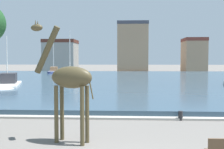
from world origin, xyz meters
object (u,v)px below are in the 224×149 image
Objects in this scene: sailboat_white at (8,85)px; sailboat_navy at (54,72)px; sailboat_teal at (70,75)px; giraffe_statue at (68,80)px; mooring_bollard at (181,116)px.

sailboat_navy reaches higher than sailboat_white.
sailboat_navy is at bearing 117.37° from sailboat_teal.
sailboat_teal is 1.08× the size of sailboat_navy.
mooring_bollard is (5.18, 4.15, -2.23)m from giraffe_statue.
giraffe_statue reaches higher than mooring_bollard.
sailboat_white is 27.74m from sailboat_navy.
sailboat_white is 21.00m from mooring_bollard.
giraffe_statue is at bearing -78.52° from sailboat_teal.
giraffe_statue is 9.71× the size of mooring_bollard.
giraffe_statue is 47.62m from sailboat_navy.
sailboat_white reaches higher than mooring_bollard.
mooring_bollard is (12.26, -30.73, -0.35)m from sailboat_teal.
giraffe_statue is 0.62× the size of sailboat_navy.
sailboat_white is 17.00m from sailboat_teal.
sailboat_teal reaches higher than mooring_bollard.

